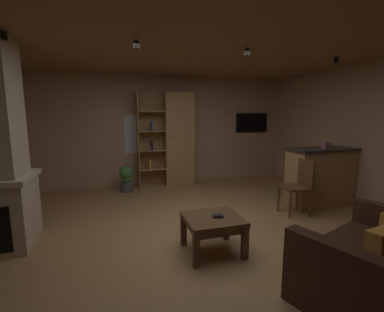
{
  "coord_description": "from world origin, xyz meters",
  "views": [
    {
      "loc": [
        -1.1,
        -3.27,
        1.65
      ],
      "look_at": [
        0.0,
        0.4,
        1.05
      ],
      "focal_mm": 24.63,
      "sensor_mm": 36.0,
      "label": 1
    }
  ],
  "objects_px": {
    "table_book_0": "(218,216)",
    "potted_floor_plant": "(126,178)",
    "bookshelf_cabinet": "(175,140)",
    "kitchen_bar_counter": "(327,176)",
    "leather_couch": "(379,265)",
    "coffee_table": "(213,224)",
    "tissue_box": "(326,145)",
    "dining_chair": "(299,183)",
    "wall_mounted_tv": "(252,123)"
  },
  "relations": [
    {
      "from": "table_book_0",
      "to": "potted_floor_plant",
      "type": "distance_m",
      "value": 3.08
    },
    {
      "from": "bookshelf_cabinet",
      "to": "kitchen_bar_counter",
      "type": "xyz_separation_m",
      "value": [
        2.4,
        -2.1,
        -0.54
      ]
    },
    {
      "from": "leather_couch",
      "to": "coffee_table",
      "type": "xyz_separation_m",
      "value": [
        -1.17,
        1.17,
        0.06
      ]
    },
    {
      "from": "table_book_0",
      "to": "tissue_box",
      "type": "bearing_deg",
      "value": 22.09
    },
    {
      "from": "leather_couch",
      "to": "tissue_box",
      "type": "bearing_deg",
      "value": 57.59
    },
    {
      "from": "tissue_box",
      "to": "coffee_table",
      "type": "bearing_deg",
      "value": -158.83
    },
    {
      "from": "leather_couch",
      "to": "potted_floor_plant",
      "type": "relative_size",
      "value": 2.88
    },
    {
      "from": "leather_couch",
      "to": "coffee_table",
      "type": "height_order",
      "value": "leather_couch"
    },
    {
      "from": "leather_couch",
      "to": "table_book_0",
      "type": "relative_size",
      "value": 13.64
    },
    {
      "from": "potted_floor_plant",
      "to": "kitchen_bar_counter",
      "type": "bearing_deg",
      "value": -27.6
    },
    {
      "from": "bookshelf_cabinet",
      "to": "dining_chair",
      "type": "distance_m",
      "value": 2.91
    },
    {
      "from": "kitchen_bar_counter",
      "to": "wall_mounted_tv",
      "type": "distance_m",
      "value": 2.51
    },
    {
      "from": "bookshelf_cabinet",
      "to": "leather_couch",
      "type": "xyz_separation_m",
      "value": [
        0.88,
        -4.33,
        -0.77
      ]
    },
    {
      "from": "tissue_box",
      "to": "leather_couch",
      "type": "xyz_separation_m",
      "value": [
        -1.37,
        -2.15,
        -0.81
      ]
    },
    {
      "from": "tissue_box",
      "to": "table_book_0",
      "type": "height_order",
      "value": "tissue_box"
    },
    {
      "from": "table_book_0",
      "to": "coffee_table",
      "type": "bearing_deg",
      "value": 155.66
    },
    {
      "from": "kitchen_bar_counter",
      "to": "potted_floor_plant",
      "type": "relative_size",
      "value": 2.64
    },
    {
      "from": "kitchen_bar_counter",
      "to": "leather_couch",
      "type": "distance_m",
      "value": 2.7
    },
    {
      "from": "wall_mounted_tv",
      "to": "potted_floor_plant",
      "type": "bearing_deg",
      "value": -171.91
    },
    {
      "from": "kitchen_bar_counter",
      "to": "tissue_box",
      "type": "relative_size",
      "value": 12.8
    },
    {
      "from": "dining_chair",
      "to": "potted_floor_plant",
      "type": "xyz_separation_m",
      "value": [
        -2.7,
        2.15,
        -0.22
      ]
    },
    {
      "from": "tissue_box",
      "to": "coffee_table",
      "type": "relative_size",
      "value": 0.18
    },
    {
      "from": "kitchen_bar_counter",
      "to": "tissue_box",
      "type": "height_order",
      "value": "tissue_box"
    },
    {
      "from": "table_book_0",
      "to": "wall_mounted_tv",
      "type": "distance_m",
      "value": 4.23
    },
    {
      "from": "bookshelf_cabinet",
      "to": "potted_floor_plant",
      "type": "bearing_deg",
      "value": -167.66
    },
    {
      "from": "bookshelf_cabinet",
      "to": "potted_floor_plant",
      "type": "distance_m",
      "value": 1.4
    },
    {
      "from": "kitchen_bar_counter",
      "to": "table_book_0",
      "type": "xyz_separation_m",
      "value": [
        -2.63,
        -1.08,
        -0.07
      ]
    },
    {
      "from": "kitchen_bar_counter",
      "to": "coffee_table",
      "type": "distance_m",
      "value": 2.89
    },
    {
      "from": "bookshelf_cabinet",
      "to": "coffee_table",
      "type": "bearing_deg",
      "value": -95.14
    },
    {
      "from": "wall_mounted_tv",
      "to": "coffee_table",
      "type": "bearing_deg",
      "value": -125.24
    },
    {
      "from": "leather_couch",
      "to": "table_book_0",
      "type": "xyz_separation_m",
      "value": [
        -1.11,
        1.15,
        0.16
      ]
    },
    {
      "from": "dining_chair",
      "to": "wall_mounted_tv",
      "type": "xyz_separation_m",
      "value": [
        0.55,
        2.61,
        0.92
      ]
    },
    {
      "from": "leather_couch",
      "to": "bookshelf_cabinet",
      "type": "bearing_deg",
      "value": 101.52
    },
    {
      "from": "bookshelf_cabinet",
      "to": "coffee_table",
      "type": "height_order",
      "value": "bookshelf_cabinet"
    },
    {
      "from": "potted_floor_plant",
      "to": "tissue_box",
      "type": "bearing_deg",
      "value": -29.56
    },
    {
      "from": "coffee_table",
      "to": "bookshelf_cabinet",
      "type": "bearing_deg",
      "value": 84.86
    },
    {
      "from": "table_book_0",
      "to": "leather_couch",
      "type": "bearing_deg",
      "value": -45.89
    },
    {
      "from": "kitchen_bar_counter",
      "to": "coffee_table",
      "type": "relative_size",
      "value": 2.3
    },
    {
      "from": "kitchen_bar_counter",
      "to": "coffee_table",
      "type": "xyz_separation_m",
      "value": [
        -2.68,
        -1.06,
        -0.18
      ]
    },
    {
      "from": "bookshelf_cabinet",
      "to": "tissue_box",
      "type": "distance_m",
      "value": 3.13
    },
    {
      "from": "tissue_box",
      "to": "dining_chair",
      "type": "bearing_deg",
      "value": -162.19
    },
    {
      "from": "bookshelf_cabinet",
      "to": "table_book_0",
      "type": "distance_m",
      "value": 3.25
    },
    {
      "from": "leather_couch",
      "to": "coffee_table",
      "type": "distance_m",
      "value": 1.66
    },
    {
      "from": "bookshelf_cabinet",
      "to": "kitchen_bar_counter",
      "type": "relative_size",
      "value": 1.4
    },
    {
      "from": "kitchen_bar_counter",
      "to": "tissue_box",
      "type": "xyz_separation_m",
      "value": [
        -0.15,
        -0.07,
        0.58
      ]
    },
    {
      "from": "tissue_box",
      "to": "wall_mounted_tv",
      "type": "height_order",
      "value": "wall_mounted_tv"
    },
    {
      "from": "leather_couch",
      "to": "kitchen_bar_counter",
      "type": "bearing_deg",
      "value": 55.83
    },
    {
      "from": "tissue_box",
      "to": "leather_couch",
      "type": "height_order",
      "value": "tissue_box"
    },
    {
      "from": "wall_mounted_tv",
      "to": "kitchen_bar_counter",
      "type": "bearing_deg",
      "value": -82.63
    },
    {
      "from": "wall_mounted_tv",
      "to": "dining_chair",
      "type": "bearing_deg",
      "value": -101.81
    }
  ]
}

